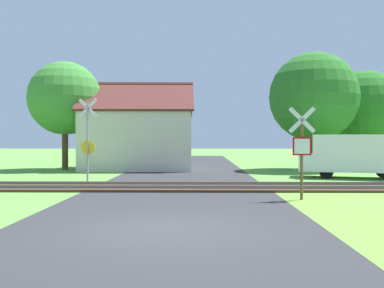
% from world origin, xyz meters
% --- Properties ---
extents(ground_plane, '(160.00, 160.00, 0.00)m').
position_xyz_m(ground_plane, '(0.00, 0.00, 0.00)').
color(ground_plane, '#5B933D').
extents(road_asphalt, '(7.26, 80.00, 0.01)m').
position_xyz_m(road_asphalt, '(0.00, 2.00, 0.00)').
color(road_asphalt, '#2D2D30').
rests_on(road_asphalt, ground).
extents(rail_track, '(60.00, 2.60, 0.22)m').
position_xyz_m(rail_track, '(0.00, 7.74, 0.06)').
color(rail_track, '#422D1E').
rests_on(rail_track, ground).
extents(stop_sign_near, '(0.87, 0.18, 3.08)m').
position_xyz_m(stop_sign_near, '(4.19, 4.63, 1.72)').
color(stop_sign_near, brown).
rests_on(stop_sign_near, ground).
extents(crossing_sign_far, '(0.88, 0.16, 3.84)m').
position_xyz_m(crossing_sign_far, '(-4.19, 9.54, 2.07)').
color(crossing_sign_far, '#9E9EA5').
rests_on(crossing_sign_far, ground).
extents(house, '(7.58, 6.59, 5.84)m').
position_xyz_m(house, '(-3.28, 19.26, 2.08)').
color(house, beige).
rests_on(house, ground).
extents(tree_left, '(4.81, 4.81, 7.11)m').
position_xyz_m(tree_left, '(-8.05, 18.51, 4.69)').
color(tree_left, '#513823').
rests_on(tree_left, ground).
extents(tree_right, '(5.74, 5.74, 7.62)m').
position_xyz_m(tree_right, '(8.22, 18.32, 4.74)').
color(tree_right, '#513823').
rests_on(tree_right, ground).
extents(tree_far, '(5.37, 5.37, 6.95)m').
position_xyz_m(tree_far, '(12.79, 21.56, 4.26)').
color(tree_far, '#513823').
rests_on(tree_far, ground).
extents(mail_truck, '(5.21, 3.04, 2.24)m').
position_xyz_m(mail_truck, '(8.66, 12.67, 1.24)').
color(mail_truck, white).
rests_on(mail_truck, ground).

